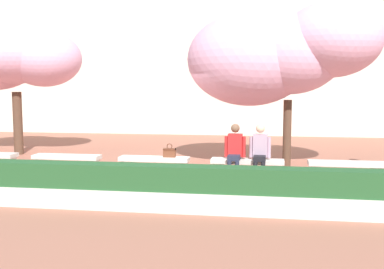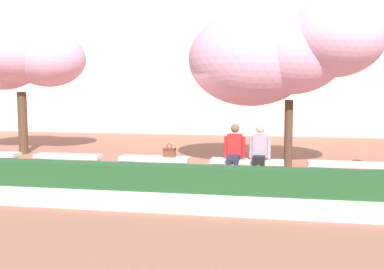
# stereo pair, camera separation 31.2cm
# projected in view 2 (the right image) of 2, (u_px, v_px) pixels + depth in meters

# --- Properties ---
(ground_plane) EXTENTS (100.00, 100.00, 0.00)m
(ground_plane) POSITION_uv_depth(u_px,v_px,m) (154.00, 175.00, 11.15)
(ground_plane) COLOR #9E604C
(building_facade) EXTENTS (28.00, 4.00, 7.11)m
(building_facade) POSITION_uv_depth(u_px,v_px,m) (214.00, 59.00, 21.93)
(building_facade) COLOR beige
(building_facade) RESTS_ON ground
(stone_bench_near_west) EXTENTS (1.74, 0.45, 0.45)m
(stone_bench_near_west) POSITION_uv_depth(u_px,v_px,m) (68.00, 160.00, 11.52)
(stone_bench_near_west) COLOR beige
(stone_bench_near_west) RESTS_ON ground
(stone_bench_center) EXTENTS (1.74, 0.45, 0.45)m
(stone_bench_center) POSITION_uv_depth(u_px,v_px,m) (154.00, 163.00, 11.12)
(stone_bench_center) COLOR beige
(stone_bench_center) RESTS_ON ground
(stone_bench_near_east) EXTENTS (1.74, 0.45, 0.45)m
(stone_bench_near_east) POSITION_uv_depth(u_px,v_px,m) (247.00, 166.00, 10.71)
(stone_bench_near_east) COLOR beige
(stone_bench_near_east) RESTS_ON ground
(stone_bench_east_end) EXTENTS (1.74, 0.45, 0.45)m
(stone_bench_east_end) POSITION_uv_depth(u_px,v_px,m) (347.00, 169.00, 10.31)
(stone_bench_east_end) COLOR beige
(stone_bench_east_end) RESTS_ON ground
(person_seated_left) EXTENTS (0.51, 0.69, 1.29)m
(person_seated_left) POSITION_uv_depth(u_px,v_px,m) (234.00, 149.00, 10.67)
(person_seated_left) COLOR black
(person_seated_left) RESTS_ON ground
(person_seated_right) EXTENTS (0.51, 0.69, 1.29)m
(person_seated_right) POSITION_uv_depth(u_px,v_px,m) (260.00, 150.00, 10.57)
(person_seated_right) COLOR black
(person_seated_right) RESTS_ON ground
(handbag) EXTENTS (0.30, 0.15, 0.34)m
(handbag) POSITION_uv_depth(u_px,v_px,m) (169.00, 152.00, 11.03)
(handbag) COLOR brown
(handbag) RESTS_ON stone_bench_center
(cherry_tree_main) EXTENTS (4.96, 3.33, 4.28)m
(cherry_tree_main) POSITION_uv_depth(u_px,v_px,m) (279.00, 54.00, 11.64)
(cherry_tree_main) COLOR #513828
(cherry_tree_main) RESTS_ON ground
(cherry_tree_secondary) EXTENTS (4.25, 2.82, 4.11)m
(cherry_tree_secondary) POSITION_uv_depth(u_px,v_px,m) (20.00, 58.00, 14.56)
(cherry_tree_secondary) COLOR #513828
(cherry_tree_secondary) RESTS_ON ground
(planter_hedge_foreground) EXTENTS (12.96, 0.50, 0.80)m
(planter_hedge_foreground) POSITION_uv_depth(u_px,v_px,m) (110.00, 186.00, 8.09)
(planter_hedge_foreground) COLOR beige
(planter_hedge_foreground) RESTS_ON ground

